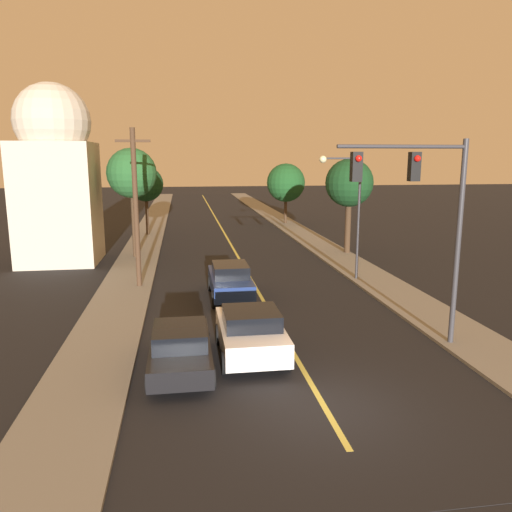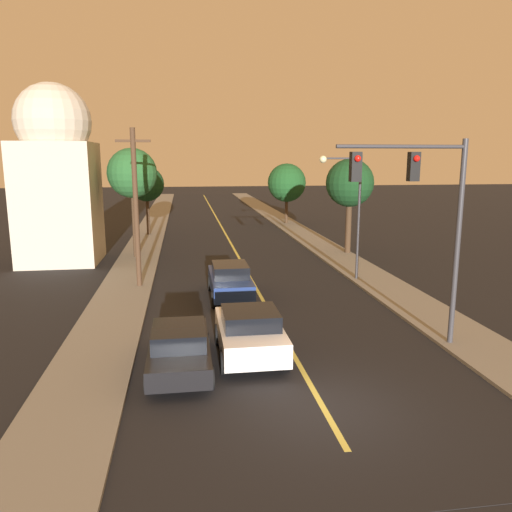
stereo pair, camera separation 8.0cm
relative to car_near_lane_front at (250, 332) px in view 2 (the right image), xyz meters
The scene contains 15 objects.
ground_plane 3.89m from the car_near_lane_front, 68.38° to the right, with size 200.00×200.00×0.00m, color black.
road_surface 32.50m from the car_near_lane_front, 87.53° to the left, with size 10.02×80.00×0.01m.
sidewalk_left 32.83m from the car_near_lane_front, 98.51° to the left, with size 2.50×80.00×0.12m.
sidewalk_right 33.36m from the car_near_lane_front, 76.72° to the left, with size 2.50×80.00×0.12m.
car_near_lane_front is the anchor object (origin of this frame).
car_near_lane_second 6.79m from the car_near_lane_front, 90.00° to the left, with size 1.86×4.52×1.62m.
car_outer_lane_front 2.34m from the car_near_lane_front, 160.84° to the right, with size 1.88×4.27×1.41m.
traffic_signal_mast 6.84m from the car_near_lane_front, ahead, with size 4.26×0.42×6.70m.
streetlamp_right 11.58m from the car_near_lane_front, 55.96° to the left, with size 2.18×0.36×6.23m.
utility_pole_left 10.66m from the car_near_lane_front, 114.43° to the left, with size 1.60×0.24×7.48m.
tree_left_near 18.00m from the car_near_lane_front, 106.79° to the left, with size 3.03×3.03×6.71m.
tree_left_far 26.73m from the car_near_lane_front, 100.57° to the left, with size 2.77×2.77×5.44m.
tree_right_near 18.68m from the car_near_lane_front, 61.94° to the left, with size 3.07×3.07×6.07m.
tree_right_far 32.46m from the car_near_lane_front, 76.32° to the left, with size 3.58×3.58×5.60m.
domed_building_left 19.20m from the car_near_lane_front, 119.92° to the left, with size 4.41×4.41×10.47m.
Camera 2 is at (-3.35, -11.33, 6.23)m, focal length 35.00 mm.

